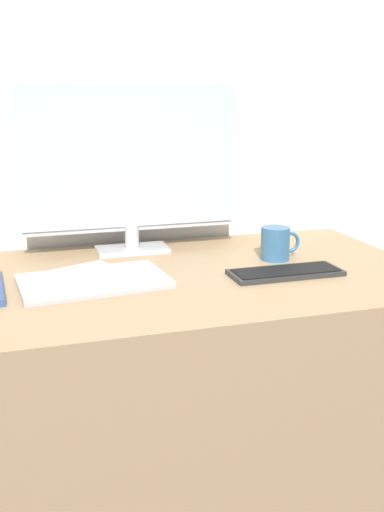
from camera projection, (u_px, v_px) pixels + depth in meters
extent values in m
cube|color=silver|center=(129.00, 81.00, 1.68)|extent=(3.60, 0.05, 2.40)
cube|color=#997A56|center=(166.00, 403.00, 1.53)|extent=(1.36, 0.73, 0.72)
cube|color=#B7B7BC|center=(132.00, 249.00, 1.66)|extent=(0.21, 0.11, 0.01)
cylinder|color=#B7B7BC|center=(132.00, 237.00, 1.65)|extent=(0.04, 0.04, 0.06)
cube|color=#B7B7BC|center=(129.00, 156.00, 1.60)|extent=(0.64, 0.01, 0.42)
cube|color=#ADC6E5|center=(130.00, 156.00, 1.59)|extent=(0.61, 0.01, 0.40)
cube|color=#282828|center=(285.00, 273.00, 1.43)|extent=(0.29, 0.11, 0.01)
cube|color=black|center=(286.00, 270.00, 1.43)|extent=(0.27, 0.09, 0.00)
cube|color=#A3A3A8|center=(93.00, 283.00, 1.36)|extent=(0.36, 0.24, 0.01)
cube|color=#B2B2B7|center=(93.00, 279.00, 1.36)|extent=(0.36, 0.24, 0.01)
cube|color=white|center=(94.00, 274.00, 1.37)|extent=(0.19, 0.21, 0.01)
cube|color=silver|center=(94.00, 272.00, 1.37)|extent=(0.14, 0.15, 0.00)
cylinder|color=#336089|center=(275.00, 243.00, 1.57)|extent=(0.08, 0.08, 0.09)
torus|color=#336089|center=(290.00, 242.00, 1.58)|extent=(0.06, 0.01, 0.06)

